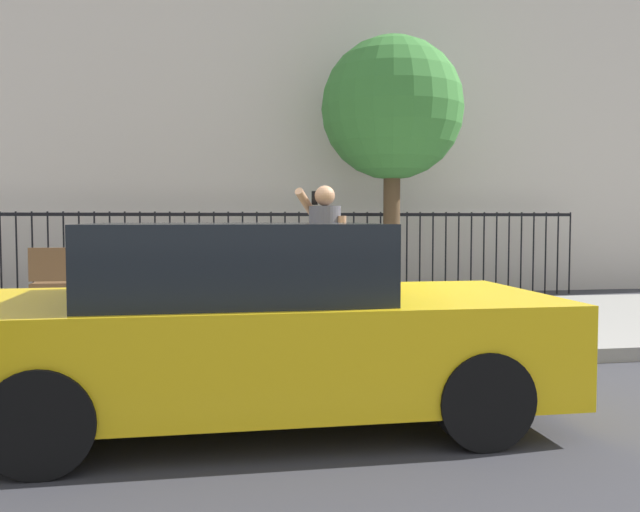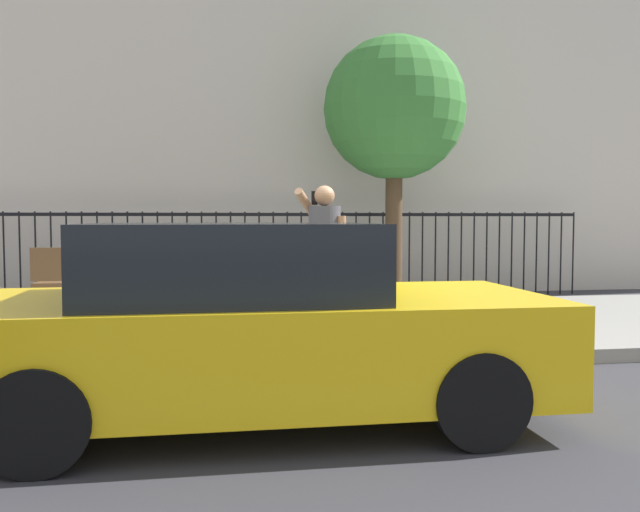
{
  "view_description": "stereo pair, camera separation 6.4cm",
  "coord_description": "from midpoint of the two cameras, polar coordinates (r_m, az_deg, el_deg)",
  "views": [
    {
      "loc": [
        -1.07,
        -6.21,
        1.49
      ],
      "look_at": [
        0.2,
        1.12,
        1.07
      ],
      "focal_mm": 37.72,
      "sensor_mm": 36.0,
      "label": 1
    },
    {
      "loc": [
        -1.01,
        -6.22,
        1.49
      ],
      "look_at": [
        0.2,
        1.12,
        1.07
      ],
      "focal_mm": 37.72,
      "sensor_mm": 36.0,
      "label": 2
    }
  ],
  "objects": [
    {
      "name": "ground_plane",
      "position": [
        6.48,
        0.14,
        -10.04
      ],
      "size": [
        60.0,
        60.0,
        0.0
      ],
      "primitive_type": "plane",
      "color": "#333338"
    },
    {
      "name": "sidewalk",
      "position": [
        8.6,
        -2.28,
        -6.21
      ],
      "size": [
        28.0,
        4.4,
        0.15
      ],
      "primitive_type": "cube",
      "color": "gray",
      "rests_on": "ground"
    },
    {
      "name": "pedestrian_on_phone",
      "position": [
        7.14,
        0.84,
        0.35
      ],
      "size": [
        0.71,
        0.64,
        1.68
      ],
      "color": "#936B4C",
      "rests_on": "sidewalk"
    },
    {
      "name": "street_bench",
      "position": [
        9.51,
        -18.29,
        -1.97
      ],
      "size": [
        1.6,
        0.45,
        0.95
      ],
      "color": "brown",
      "rests_on": "sidewalk"
    },
    {
      "name": "street_tree_near",
      "position": [
        11.84,
        6.49,
        12.21
      ],
      "size": [
        2.44,
        2.44,
        4.59
      ],
      "color": "#4C3823",
      "rests_on": "ground"
    },
    {
      "name": "building_facade",
      "position": [
        15.39,
        -5.39,
        19.75
      ],
      "size": [
        28.0,
        4.0,
        11.73
      ],
      "primitive_type": "cube",
      "color": "beige",
      "rests_on": "ground"
    },
    {
      "name": "taxi_yellow",
      "position": [
        4.93,
        -5.33,
        -5.96
      ],
      "size": [
        4.21,
        1.87,
        1.45
      ],
      "color": "yellow",
      "rests_on": "ground"
    },
    {
      "name": "iron_fence",
      "position": [
        12.17,
        -4.43,
        1.04
      ],
      "size": [
        12.03,
        0.04,
        1.6
      ],
      "color": "black",
      "rests_on": "ground"
    }
  ]
}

